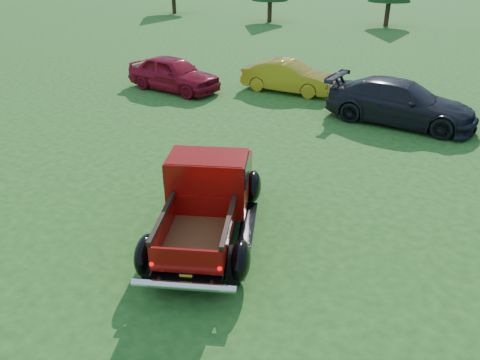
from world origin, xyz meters
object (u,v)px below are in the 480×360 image
(show_car_yellow, at_px, (289,77))
(show_car_grey, at_px, (400,102))
(pickup_truck, at_px, (209,194))
(show_car_red, at_px, (173,73))

(show_car_yellow, bearing_deg, show_car_grey, -111.37)
(pickup_truck, height_order, show_car_yellow, pickup_truck)
(show_car_red, bearing_deg, show_car_grey, -81.85)
(show_car_red, xyz_separation_m, show_car_grey, (9.37, 0.03, 0.02))
(show_car_red, bearing_deg, show_car_yellow, -58.11)
(pickup_truck, bearing_deg, show_car_yellow, 81.79)
(show_car_red, height_order, show_car_yellow, show_car_red)
(show_car_yellow, xyz_separation_m, show_car_grey, (4.89, -1.96, 0.09))
(pickup_truck, bearing_deg, show_car_grey, 53.62)
(show_car_yellow, height_order, show_car_grey, show_car_grey)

